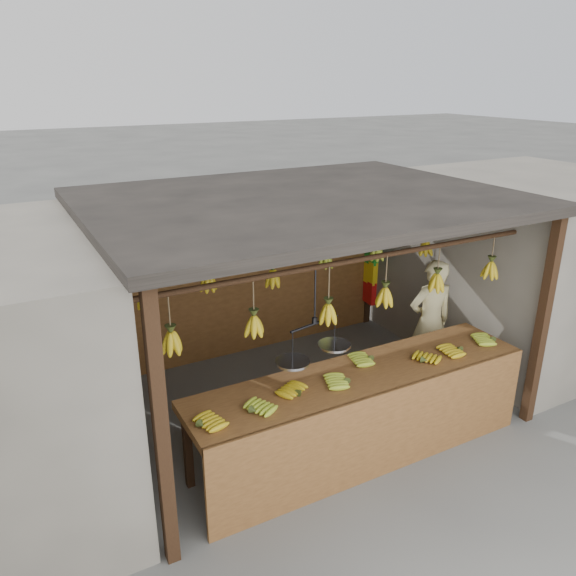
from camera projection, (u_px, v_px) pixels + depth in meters
ground at (300, 401)px, 6.51m from camera, size 80.00×80.00×0.00m
stall at (287, 229)px, 6.08m from camera, size 4.30×3.30×2.40m
neighbor_right at (528, 261)px, 7.71m from camera, size 3.00×3.00×2.30m
counter at (368, 397)px, 5.26m from camera, size 3.53×0.79×0.96m
hanging_bananas at (301, 270)px, 5.94m from camera, size 3.60×2.26×0.39m
balance_scale at (314, 350)px, 5.06m from camera, size 0.80×0.40×0.84m
vendor at (430, 322)px, 6.69m from camera, size 0.62×0.46×1.56m
bag_bundles at (371, 262)px, 8.13m from camera, size 0.08×0.26×1.29m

